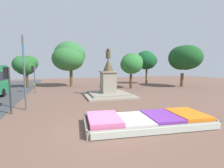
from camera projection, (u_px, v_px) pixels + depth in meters
name	position (u px, v px, depth m)	size (l,w,h in m)	color
ground_plane	(107.00, 129.00, 9.34)	(78.54, 78.54, 0.00)	brown
flower_planter	(148.00, 120.00, 9.94)	(7.43, 3.63, 0.64)	#38281C
statue_monument	(108.00, 86.00, 19.34)	(5.17, 5.17, 5.25)	gray
traffic_light_mid_block	(8.00, 81.00, 11.99)	(0.41, 0.30, 3.28)	#2D2D33
traffic_light_far_corner	(34.00, 74.00, 21.45)	(0.41, 0.30, 3.32)	#4C5156
banner_pole	(24.00, 69.00, 13.06)	(0.16, 1.29, 5.62)	#4C5156
park_tree_far_left	(132.00, 63.00, 25.81)	(3.66, 3.71, 5.24)	#4C3823
park_tree_behind_statue	(69.00, 56.00, 27.90)	(5.30, 5.49, 7.21)	brown
park_tree_far_right	(147.00, 61.00, 32.20)	(4.17, 3.53, 6.07)	brown
park_tree_street_side	(185.00, 58.00, 27.50)	(4.73, 5.53, 6.54)	brown
park_tree_mid_canopy	(25.00, 65.00, 26.62)	(3.56, 3.66, 4.91)	#4C3823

